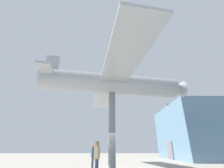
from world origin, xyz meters
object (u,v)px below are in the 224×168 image
at_px(support_pylon_central, 112,128).
at_px(visitor_person, 97,155).
at_px(suspended_airplane, 114,84).
at_px(visitor_second, 93,155).

height_order(support_pylon_central, visitor_person, support_pylon_central).
relative_size(suspended_airplane, visitor_second, 9.42).
distance_m(support_pylon_central, suspended_airplane, 3.77).
bearing_deg(visitor_person, visitor_second, -151.23).
bearing_deg(suspended_airplane, visitor_person, -32.34).
bearing_deg(support_pylon_central, visitor_person, -19.99).
bearing_deg(support_pylon_central, suspended_airplane, 99.51).
height_order(suspended_airplane, visitor_second, suspended_airplane).
bearing_deg(visitor_second, visitor_person, 173.78).
bearing_deg(suspended_airplane, support_pylon_central, -90.00).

